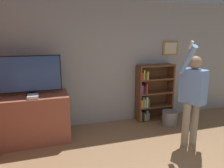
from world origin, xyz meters
The scene contains 7 objects.
wall_back centered at (0.00, 3.14, 1.35)m, with size 6.99×0.09×2.70m.
tv_ledge centered at (-1.81, 2.66, 0.45)m, with size 1.27×0.70×0.89m.
television centered at (-1.81, 2.70, 1.27)m, with size 1.09×0.22×0.73m.
game_console centered at (-1.79, 2.48, 0.92)m, with size 0.19×0.24×0.06m.
bookshelf centered at (0.78, 2.96, 0.63)m, with size 0.87×0.28×1.31m.
person centered at (0.88, 1.63, 0.99)m, with size 0.57×0.54×1.89m.
waste_bin centered at (1.02, 2.52, 0.16)m, with size 0.33×0.33×0.32m.
Camera 1 is at (-1.56, -1.45, 2.00)m, focal length 35.00 mm.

